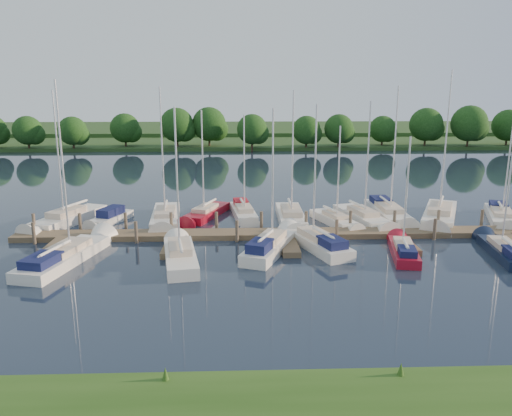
{
  "coord_description": "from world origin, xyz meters",
  "views": [
    {
      "loc": [
        -3.47,
        -27.74,
        10.78
      ],
      "look_at": [
        -2.19,
        8.0,
        2.2
      ],
      "focal_mm": 35.0,
      "sensor_mm": 36.0,
      "label": 1
    }
  ],
  "objects_px": {
    "dock": "(286,236)",
    "motorboat": "(110,219)",
    "sailboat_s_2": "(270,248)",
    "sailboat_n_0": "(67,221)",
    "sailboat_n_5": "(291,219)"
  },
  "relations": [
    {
      "from": "dock",
      "to": "motorboat",
      "type": "relative_size",
      "value": 7.7
    },
    {
      "from": "sailboat_s_2",
      "to": "sailboat_n_0",
      "type": "bearing_deg",
      "value": 176.45
    },
    {
      "from": "sailboat_n_0",
      "to": "motorboat",
      "type": "height_order",
      "value": "sailboat_n_0"
    },
    {
      "from": "sailboat_n_5",
      "to": "sailboat_s_2",
      "type": "distance_m",
      "value": 8.04
    },
    {
      "from": "sailboat_n_0",
      "to": "motorboat",
      "type": "bearing_deg",
      "value": -153.01
    },
    {
      "from": "dock",
      "to": "sailboat_n_5",
      "type": "bearing_deg",
      "value": 79.53
    },
    {
      "from": "motorboat",
      "to": "sailboat_s_2",
      "type": "height_order",
      "value": "sailboat_s_2"
    },
    {
      "from": "dock",
      "to": "sailboat_n_5",
      "type": "distance_m",
      "value": 4.73
    },
    {
      "from": "dock",
      "to": "sailboat_n_0",
      "type": "xyz_separation_m",
      "value": [
        -17.51,
        4.78,
        0.09
      ]
    },
    {
      "from": "motorboat",
      "to": "sailboat_n_5",
      "type": "relative_size",
      "value": 0.47
    },
    {
      "from": "sailboat_s_2",
      "to": "motorboat",
      "type": "bearing_deg",
      "value": 169.55
    },
    {
      "from": "dock",
      "to": "motorboat",
      "type": "bearing_deg",
      "value": 159.96
    },
    {
      "from": "motorboat",
      "to": "sailboat_n_5",
      "type": "bearing_deg",
      "value": -161.18
    },
    {
      "from": "sailboat_n_5",
      "to": "motorboat",
      "type": "bearing_deg",
      "value": -1.36
    },
    {
      "from": "dock",
      "to": "sailboat_s_2",
      "type": "xyz_separation_m",
      "value": [
        -1.38,
        -3.07,
        0.15
      ]
    }
  ]
}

